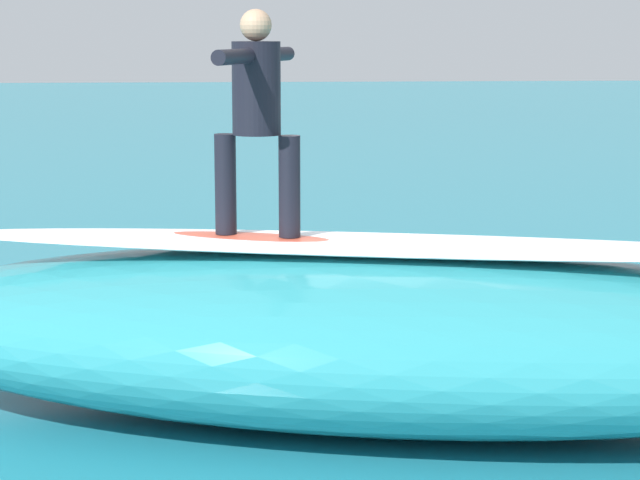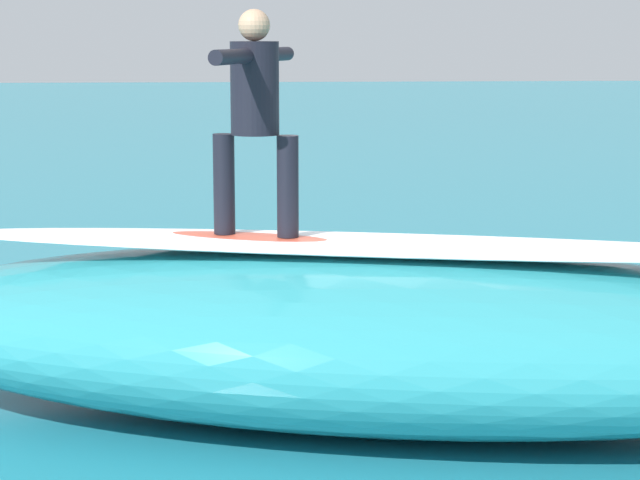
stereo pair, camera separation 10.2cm
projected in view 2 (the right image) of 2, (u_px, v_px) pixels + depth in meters
ground_plane at (401, 355)px, 11.03m from camera, size 120.00×120.00×0.00m
wave_crest at (370, 335)px, 9.10m from camera, size 8.36×4.57×1.32m
wave_foam_lip at (371, 245)px, 8.98m from camera, size 6.78×2.54×0.08m
surfboard_riding at (256, 241)px, 9.13m from camera, size 2.02×1.17×0.09m
surfer_riding at (255, 105)px, 8.95m from camera, size 0.67×1.53×1.69m
surfboard_paddling at (369, 330)px, 11.81m from camera, size 2.15×1.85×0.08m
surfer_paddling at (381, 314)px, 11.71m from camera, size 1.52×1.27×0.32m
foam_patch_near at (280, 380)px, 10.04m from camera, size 1.03×0.93×0.11m
foam_patch_mid at (526, 310)px, 12.53m from camera, size 0.58×0.84×0.13m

